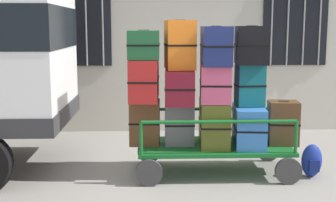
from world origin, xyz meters
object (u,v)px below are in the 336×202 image
(suitcase_center_bottom, at_px, (214,123))
(suitcase_center_top, at_px, (216,46))
(suitcase_left_middle, at_px, (144,79))
(suitcase_midright_bottom, at_px, (249,125))
(suitcase_left_top, at_px, (144,44))
(suitcase_midright_top, at_px, (251,45))
(suitcase_center_middle, at_px, (215,83))
(backpack, at_px, (312,161))
(suitcase_left_bottom, at_px, (145,122))
(luggage_cart, at_px, (214,149))
(suitcase_midleft_top, at_px, (180,45))
(suitcase_midleft_middle, at_px, (180,86))
(suitcase_midleft_bottom, at_px, (179,124))
(suitcase_right_bottom, at_px, (283,123))
(suitcase_midright_middle, at_px, (250,85))

(suitcase_center_bottom, xyz_separation_m, suitcase_center_top, (0.00, -0.06, 1.03))
(suitcase_left_middle, bearing_deg, suitcase_midright_bottom, 0.32)
(suitcase_center_bottom, xyz_separation_m, suitcase_midright_bottom, (0.47, -0.02, -0.03))
(suitcase_left_top, bearing_deg, suitcase_midright_top, 0.12)
(suitcase_center_middle, xyz_separation_m, backpack, (1.27, -0.23, -1.01))
(suitcase_left_bottom, xyz_separation_m, suitcase_left_top, (-0.00, -0.05, 1.04))
(luggage_cart, relative_size, suitcase_midright_bottom, 2.29)
(suitcase_midleft_top, bearing_deg, suitcase_midleft_middle, 90.00)
(suitcase_left_bottom, distance_m, suitcase_midleft_bottom, 0.47)
(luggage_cart, relative_size, suitcase_midleft_middle, 2.49)
(suitcase_center_bottom, height_order, suitcase_right_bottom, suitcase_center_bottom)
(suitcase_left_top, height_order, suitcase_midright_top, suitcase_midright_top)
(suitcase_right_bottom, bearing_deg, suitcase_midleft_bottom, 178.56)
(suitcase_midright_middle, height_order, suitcase_right_bottom, suitcase_midright_middle)
(suitcase_left_top, height_order, suitcase_midleft_bottom, suitcase_left_top)
(suitcase_left_middle, height_order, suitcase_midright_top, suitcase_midright_top)
(suitcase_left_middle, height_order, suitcase_midleft_middle, suitcase_left_middle)
(suitcase_midright_bottom, relative_size, backpack, 2.07)
(suitcase_midleft_top, xyz_separation_m, suitcase_right_bottom, (1.40, -0.01, -1.05))
(suitcase_midleft_bottom, distance_m, suitcase_midright_bottom, 0.93)
(suitcase_midright_middle, bearing_deg, suitcase_center_middle, 178.78)
(suitcase_midright_bottom, bearing_deg, backpack, -16.39)
(suitcase_center_top, height_order, backpack, suitcase_center_top)
(suitcase_midleft_middle, height_order, suitcase_midleft_top, suitcase_midleft_top)
(suitcase_midleft_bottom, relative_size, backpack, 1.31)
(suitcase_left_middle, bearing_deg, suitcase_left_bottom, 90.00)
(suitcase_left_top, xyz_separation_m, suitcase_center_middle, (0.93, 0.03, -0.51))
(suitcase_midright_top, bearing_deg, suitcase_left_bottom, 178.05)
(suitcase_left_bottom, relative_size, suitcase_midright_middle, 1.12)
(suitcase_left_middle, xyz_separation_m, suitcase_midleft_middle, (0.47, 0.03, -0.09))
(suitcase_left_top, xyz_separation_m, backpack, (2.20, -0.20, -1.52))
(suitcase_midleft_bottom, distance_m, suitcase_midright_middle, 1.07)
(suitcase_center_bottom, distance_m, suitcase_midright_middle, 0.69)
(suitcase_center_middle, relative_size, suitcase_midright_top, 1.47)
(suitcase_midleft_bottom, height_order, suitcase_midleft_top, suitcase_midleft_top)
(luggage_cart, relative_size, suitcase_left_middle, 2.46)
(suitcase_left_bottom, xyz_separation_m, suitcase_midright_middle, (1.40, -0.03, 0.50))
(luggage_cart, relative_size, suitcase_left_top, 2.88)
(suitcase_left_bottom, bearing_deg, suitcase_midleft_bottom, 1.62)
(suitcase_midright_top, relative_size, backpack, 1.21)
(suitcase_left_top, relative_size, suitcase_midright_top, 1.36)
(suitcase_center_middle, relative_size, backpack, 1.78)
(suitcase_left_middle, distance_m, suitcase_midright_middle, 1.40)
(luggage_cart, bearing_deg, backpack, -10.32)
(suitcase_midleft_middle, relative_size, suitcase_midright_top, 1.57)
(suitcase_left_bottom, bearing_deg, suitcase_midleft_top, -1.02)
(suitcase_center_top, bearing_deg, suitcase_left_bottom, 176.60)
(luggage_cart, distance_m, suitcase_left_top, 1.69)
(suitcase_left_top, bearing_deg, suitcase_center_top, -0.29)
(suitcase_center_middle, distance_m, suitcase_center_top, 0.49)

